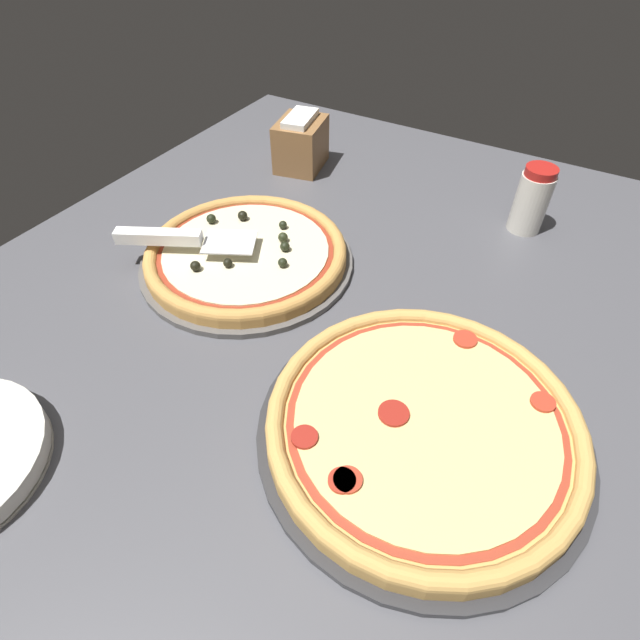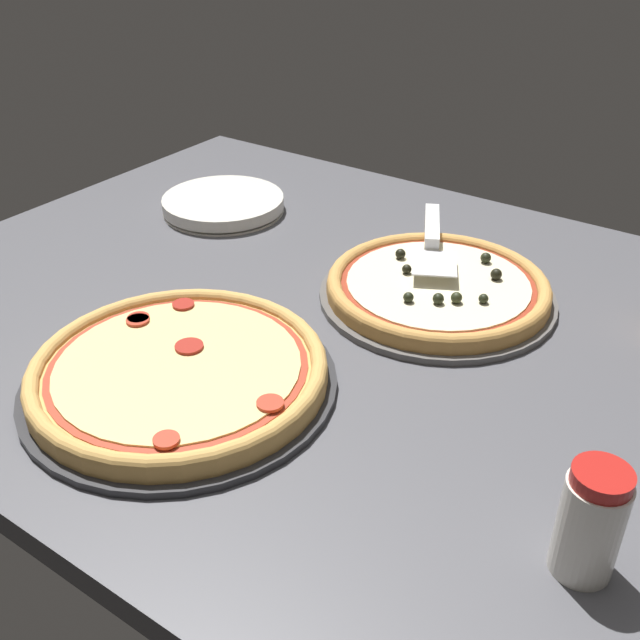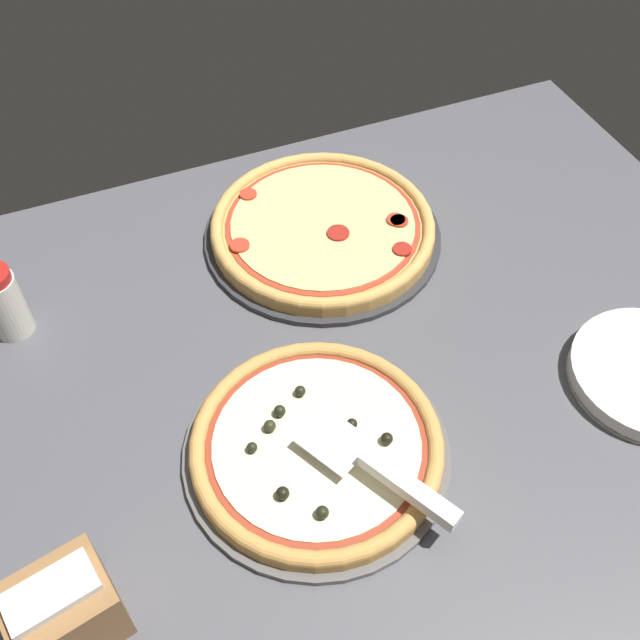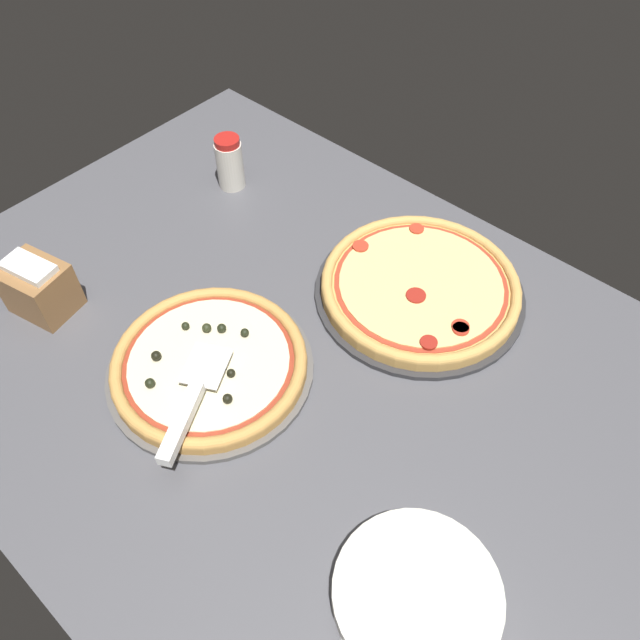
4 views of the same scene
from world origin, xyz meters
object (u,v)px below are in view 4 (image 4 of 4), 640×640
(pizza_back, at_px, (420,285))
(parmesan_shaker, at_px, (230,163))
(plate_stack, at_px, (417,594))
(serving_spatula, at_px, (184,410))
(napkin_holder, at_px, (39,287))
(pizza_front, at_px, (209,363))

(pizza_back, relative_size, parmesan_shaker, 3.10)
(plate_stack, bearing_deg, parmesan_shaker, 151.88)
(parmesan_shaker, bearing_deg, pizza_back, 0.83)
(serving_spatula, relative_size, napkin_holder, 1.69)
(pizza_back, xyz_separation_m, serving_spatula, (-0.10, -0.47, 0.03))
(pizza_front, xyz_separation_m, parmesan_shaker, (-0.33, 0.37, 0.03))
(napkin_holder, bearing_deg, pizza_back, 43.95)
(pizza_back, xyz_separation_m, parmesan_shaker, (-0.50, -0.01, 0.03))
(serving_spatula, xyz_separation_m, parmesan_shaker, (-0.39, 0.46, 0.00))
(plate_stack, relative_size, napkin_holder, 1.77)
(pizza_front, bearing_deg, plate_stack, -7.95)
(pizza_front, height_order, plate_stack, pizza_front)
(pizza_front, distance_m, plate_stack, 0.48)
(plate_stack, bearing_deg, pizza_back, 125.40)
(pizza_front, bearing_deg, parmesan_shaker, 132.46)
(pizza_back, relative_size, napkin_holder, 2.90)
(plate_stack, relative_size, parmesan_shaker, 1.89)
(pizza_front, xyz_separation_m, serving_spatula, (0.06, -0.10, 0.03))
(pizza_back, distance_m, parmesan_shaker, 0.50)
(plate_stack, xyz_separation_m, parmesan_shaker, (-0.81, 0.43, 0.04))
(parmesan_shaker, distance_m, napkin_holder, 0.47)
(pizza_front, distance_m, pizza_back, 0.41)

